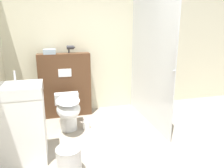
{
  "coord_description": "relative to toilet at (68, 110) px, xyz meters",
  "views": [
    {
      "loc": [
        -0.72,
        -1.7,
        1.61
      ],
      "look_at": [
        0.14,
        1.41,
        0.74
      ],
      "focal_mm": 35.0,
      "sensor_mm": 36.0,
      "label": 1
    }
  ],
  "objects": [
    {
      "name": "shower_glass",
      "position": [
        1.35,
        0.02,
        0.74
      ],
      "size": [
        0.04,
        1.6,
        2.16
      ],
      "color": "silver",
      "rests_on": "ground_plane"
    },
    {
      "name": "sink_vanity",
      "position": [
        -0.62,
        -0.65,
        0.14
      ],
      "size": [
        0.6,
        0.43,
        1.1
      ],
      "color": "white",
      "rests_on": "ground_plane"
    },
    {
      "name": "partition_panel",
      "position": [
        0.01,
        0.64,
        0.23
      ],
      "size": [
        0.9,
        0.23,
        1.14
      ],
      "color": "#51331E",
      "rests_on": "ground_plane"
    },
    {
      "name": "spare_toilet_roll",
      "position": [
        0.27,
        -0.01,
        -0.28
      ],
      "size": [
        0.12,
        0.12,
        0.12
      ],
      "color": "white",
      "rests_on": "ground_plane"
    },
    {
      "name": "waste_bin",
      "position": [
        -0.08,
        -1.06,
        -0.19
      ],
      "size": [
        0.28,
        0.28,
        0.31
      ],
      "color": "silver",
      "rests_on": "ground_plane"
    },
    {
      "name": "hair_drier",
      "position": [
        0.14,
        0.67,
        0.89
      ],
      "size": [
        0.15,
        0.07,
        0.13
      ],
      "color": "#2D2D33",
      "rests_on": "partition_panel"
    },
    {
      "name": "toilet",
      "position": [
        0.0,
        0.0,
        0.0
      ],
      "size": [
        0.38,
        0.68,
        0.54
      ],
      "color": "white",
      "rests_on": "ground_plane"
    },
    {
      "name": "folded_towel",
      "position": [
        -0.22,
        0.63,
        0.84
      ],
      "size": [
        0.2,
        0.19,
        0.08
      ],
      "color": "#8C9EAD",
      "rests_on": "partition_panel"
    },
    {
      "name": "wall_back",
      "position": [
        0.54,
        0.85,
        0.91
      ],
      "size": [
        8.0,
        0.06,
        2.5
      ],
      "color": "beige",
      "rests_on": "ground_plane"
    }
  ]
}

